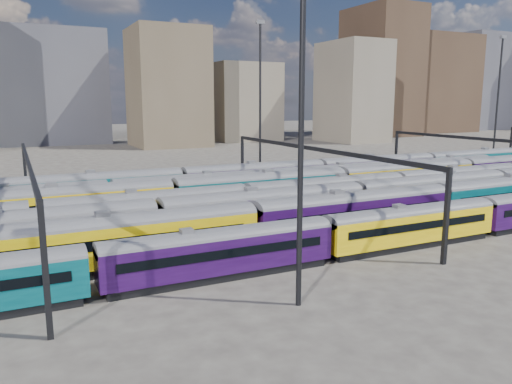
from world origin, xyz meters
name	(u,v)px	position (x,y,z in m)	size (l,w,h in m)	color
ground	(235,224)	(0.00, 0.00, 0.00)	(500.00, 500.00, 0.00)	#3E3935
rake_0	(483,212)	(20.41, -15.00, 2.40)	(111.55, 2.72, 4.57)	black
rake_1	(126,235)	(-13.66, -10.00, 2.85)	(109.81, 3.21, 5.42)	black
rake_2	(356,197)	(12.34, -5.00, 2.86)	(132.37, 3.23, 5.44)	black
rake_3	(245,198)	(1.28, 0.00, 2.73)	(126.76, 3.09, 5.21)	black
rake_4	(172,194)	(-5.42, 5.00, 2.94)	(136.02, 3.31, 5.60)	black
rake_5	(110,193)	(-11.43, 10.00, 2.67)	(123.85, 3.02, 5.09)	black
rake_6	(182,180)	(-1.19, 15.00, 2.82)	(130.80, 3.19, 5.38)	black
gantry_1	(29,174)	(-20.00, 0.00, 6.79)	(0.35, 40.35, 8.03)	black
gantry_2	(314,157)	(10.00, 0.00, 6.79)	(0.35, 40.35, 8.03)	black
gantry_3	(494,147)	(40.00, 0.00, 6.79)	(0.35, 40.35, 8.03)	black
mast_2	(302,88)	(-5.00, -22.00, 13.97)	(1.40, 0.50, 25.60)	black
mast_3	(260,96)	(15.00, 24.00, 13.97)	(1.40, 0.50, 25.60)	black
mast_5	(498,97)	(65.00, 20.00, 13.97)	(1.40, 0.50, 25.60)	black
skyline	(376,81)	(104.75, 105.73, 20.83)	(399.22, 60.48, 50.03)	#665B4C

